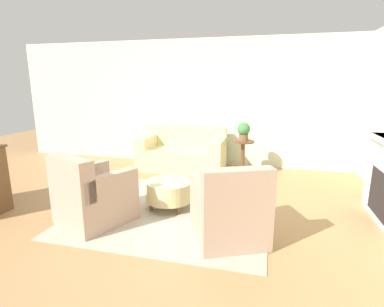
{
  "coord_description": "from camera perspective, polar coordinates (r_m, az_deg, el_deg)",
  "views": [
    {
      "loc": [
        1.3,
        -3.91,
        1.82
      ],
      "look_at": [
        0.15,
        0.55,
        0.75
      ],
      "focal_mm": 28.0,
      "sensor_mm": 36.0,
      "label": 1
    }
  ],
  "objects": [
    {
      "name": "ground_plane",
      "position": [
        4.51,
        -3.67,
        -10.78
      ],
      "size": [
        16.0,
        16.0,
        0.0
      ],
      "primitive_type": "plane",
      "color": "#AD7F51"
    },
    {
      "name": "wall_back",
      "position": [
        6.89,
        3.62,
        9.56
      ],
      "size": [
        9.56,
        0.12,
        2.8
      ],
      "color": "beige",
      "rests_on": "ground_plane"
    },
    {
      "name": "rug",
      "position": [
        4.5,
        -3.67,
        -10.72
      ],
      "size": [
        2.73,
        2.51,
        0.01
      ],
      "color": "#B2A893",
      "rests_on": "ground_plane"
    },
    {
      "name": "couch",
      "position": [
        6.55,
        -1.8,
        -0.06
      ],
      "size": [
        1.83,
        0.92,
        0.9
      ],
      "color": "beige",
      "rests_on": "ground_plane"
    },
    {
      "name": "armchair_left",
      "position": [
        4.21,
        -18.56,
        -7.83
      ],
      "size": [
        1.06,
        1.1,
        0.95
      ],
      "color": "tan",
      "rests_on": "rug"
    },
    {
      "name": "armchair_right",
      "position": [
        3.6,
        7.16,
        -10.85
      ],
      "size": [
        1.06,
        1.1,
        0.95
      ],
      "color": "tan",
      "rests_on": "rug"
    },
    {
      "name": "ottoman_table",
      "position": [
        4.5,
        -4.4,
        -7.09
      ],
      "size": [
        0.69,
        0.69,
        0.41
      ],
      "color": "beige",
      "rests_on": "rug"
    },
    {
      "name": "side_table",
      "position": [
        6.12,
        9.66,
        0.14
      ],
      "size": [
        0.44,
        0.44,
        0.71
      ],
      "color": "brown",
      "rests_on": "ground_plane"
    },
    {
      "name": "potted_plant_on_side_table",
      "position": [
        6.04,
        9.82,
        4.27
      ],
      "size": [
        0.26,
        0.26,
        0.37
      ],
      "color": "brown",
      "rests_on": "side_table"
    }
  ]
}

